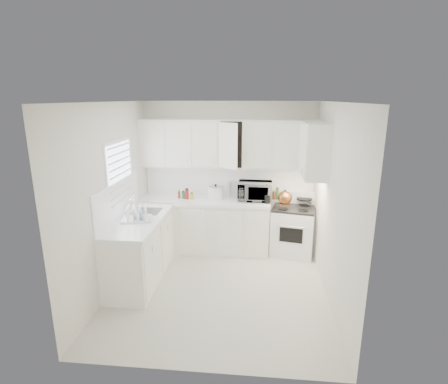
# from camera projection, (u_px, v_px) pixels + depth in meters

# --- Properties ---
(floor) EXTENTS (3.20, 3.20, 0.00)m
(floor) POSITION_uv_depth(u_px,v_px,m) (219.00, 288.00, 5.04)
(floor) COLOR silver
(floor) RESTS_ON ground
(ceiling) EXTENTS (3.20, 3.20, 0.00)m
(ceiling) POSITION_uv_depth(u_px,v_px,m) (219.00, 102.00, 4.36)
(ceiling) COLOR white
(ceiling) RESTS_ON ground
(wall_back) EXTENTS (3.00, 0.00, 3.00)m
(wall_back) POSITION_uv_depth(u_px,v_px,m) (229.00, 176.00, 6.24)
(wall_back) COLOR white
(wall_back) RESTS_ON ground
(wall_front) EXTENTS (3.00, 0.00, 3.00)m
(wall_front) POSITION_uv_depth(u_px,v_px,m) (199.00, 253.00, 3.16)
(wall_front) COLOR white
(wall_front) RESTS_ON ground
(wall_left) EXTENTS (0.00, 3.20, 3.20)m
(wall_left) POSITION_uv_depth(u_px,v_px,m) (111.00, 199.00, 4.84)
(wall_left) COLOR white
(wall_left) RESTS_ON ground
(wall_right) EXTENTS (0.00, 3.20, 3.20)m
(wall_right) POSITION_uv_depth(u_px,v_px,m) (333.00, 205.00, 4.56)
(wall_right) COLOR white
(wall_right) RESTS_ON ground
(window_blinds) EXTENTS (0.06, 0.96, 1.06)m
(window_blinds) POSITION_uv_depth(u_px,v_px,m) (121.00, 176.00, 5.11)
(window_blinds) COLOR white
(window_blinds) RESTS_ON wall_left
(lower_cabinets_back) EXTENTS (2.22, 0.60, 0.90)m
(lower_cabinets_back) POSITION_uv_depth(u_px,v_px,m) (205.00, 226.00, 6.21)
(lower_cabinets_back) COLOR white
(lower_cabinets_back) RESTS_ON floor
(lower_cabinets_left) EXTENTS (0.60, 1.60, 0.90)m
(lower_cabinets_left) POSITION_uv_depth(u_px,v_px,m) (141.00, 250.00, 5.23)
(lower_cabinets_left) COLOR white
(lower_cabinets_left) RESTS_ON floor
(countertop_back) EXTENTS (2.24, 0.64, 0.05)m
(countertop_back) POSITION_uv_depth(u_px,v_px,m) (205.00, 201.00, 6.08)
(countertop_back) COLOR white
(countertop_back) RESTS_ON lower_cabinets_back
(countertop_left) EXTENTS (0.64, 1.62, 0.05)m
(countertop_left) POSITION_uv_depth(u_px,v_px,m) (139.00, 220.00, 5.10)
(countertop_left) COLOR white
(countertop_left) RESTS_ON lower_cabinets_left
(backsplash_back) EXTENTS (2.98, 0.02, 0.55)m
(backsplash_back) POSITION_uv_depth(u_px,v_px,m) (229.00, 180.00, 6.25)
(backsplash_back) COLOR white
(backsplash_back) RESTS_ON wall_back
(backsplash_left) EXTENTS (0.02, 1.60, 0.55)m
(backsplash_left) POSITION_uv_depth(u_px,v_px,m) (118.00, 200.00, 5.05)
(backsplash_left) COLOR white
(backsplash_left) RESTS_ON wall_left
(upper_cabinets_back) EXTENTS (3.00, 0.33, 0.80)m
(upper_cabinets_back) POSITION_uv_depth(u_px,v_px,m) (228.00, 167.00, 6.03)
(upper_cabinets_back) COLOR white
(upper_cabinets_back) RESTS_ON wall_back
(upper_cabinets_right) EXTENTS (0.33, 0.90, 0.80)m
(upper_cabinets_right) POSITION_uv_depth(u_px,v_px,m) (312.00, 176.00, 5.31)
(upper_cabinets_right) COLOR white
(upper_cabinets_right) RESTS_ON wall_right
(sink) EXTENTS (0.42, 0.38, 0.30)m
(sink) POSITION_uv_depth(u_px,v_px,m) (146.00, 204.00, 5.40)
(sink) COLOR gray
(sink) RESTS_ON countertop_left
(stove) EXTENTS (0.81, 0.71, 1.08)m
(stove) POSITION_uv_depth(u_px,v_px,m) (293.00, 224.00, 6.04)
(stove) COLOR white
(stove) RESTS_ON floor
(tea_kettle) EXTENTS (0.34, 0.31, 0.27)m
(tea_kettle) POSITION_uv_depth(u_px,v_px,m) (285.00, 197.00, 5.77)
(tea_kettle) COLOR brown
(tea_kettle) RESTS_ON stove
(frying_pan) EXTENTS (0.37, 0.50, 0.04)m
(frying_pan) POSITION_uv_depth(u_px,v_px,m) (304.00, 198.00, 6.07)
(frying_pan) COLOR black
(frying_pan) RESTS_ON stove
(microwave) EXTENTS (0.58, 0.33, 0.39)m
(microwave) POSITION_uv_depth(u_px,v_px,m) (255.00, 189.00, 5.98)
(microwave) COLOR gray
(microwave) RESTS_ON countertop_back
(rice_cooker) EXTENTS (0.28, 0.28, 0.26)m
(rice_cooker) POSITION_uv_depth(u_px,v_px,m) (216.00, 192.00, 6.06)
(rice_cooker) COLOR white
(rice_cooker) RESTS_ON countertop_back
(paper_towel) EXTENTS (0.12, 0.12, 0.27)m
(paper_towel) POSITION_uv_depth(u_px,v_px,m) (228.00, 189.00, 6.20)
(paper_towel) COLOR white
(paper_towel) RESTS_ON countertop_back
(utensil_crock) EXTENTS (0.13, 0.13, 0.34)m
(utensil_crock) POSITION_uv_depth(u_px,v_px,m) (268.00, 193.00, 5.80)
(utensil_crock) COLOR black
(utensil_crock) RESTS_ON countertop_back
(dish_rack) EXTENTS (0.48, 0.40, 0.23)m
(dish_rack) POSITION_uv_depth(u_px,v_px,m) (136.00, 213.00, 5.01)
(dish_rack) COLOR white
(dish_rack) RESTS_ON countertop_left
(spice_left_0) EXTENTS (0.06, 0.06, 0.13)m
(spice_left_0) POSITION_uv_depth(u_px,v_px,m) (180.00, 193.00, 6.22)
(spice_left_0) COLOR brown
(spice_left_0) RESTS_ON countertop_back
(spice_left_1) EXTENTS (0.06, 0.06, 0.13)m
(spice_left_1) POSITION_uv_depth(u_px,v_px,m) (183.00, 195.00, 6.13)
(spice_left_1) COLOR #246E33
(spice_left_1) RESTS_ON countertop_back
(spice_left_2) EXTENTS (0.06, 0.06, 0.13)m
(spice_left_2) POSITION_uv_depth(u_px,v_px,m) (189.00, 193.00, 6.21)
(spice_left_2) COLOR #B0171C
(spice_left_2) RESTS_ON countertop_back
(spice_left_3) EXTENTS (0.06, 0.06, 0.13)m
(spice_left_3) POSITION_uv_depth(u_px,v_px,m) (192.00, 195.00, 6.11)
(spice_left_3) COLOR #AEBB2C
(spice_left_3) RESTS_ON countertop_back
(sauce_right_0) EXTENTS (0.06, 0.06, 0.19)m
(sauce_right_0) POSITION_uv_depth(u_px,v_px,m) (261.00, 193.00, 6.12)
(sauce_right_0) COLOR #B0171C
(sauce_right_0) RESTS_ON countertop_back
(sauce_right_1) EXTENTS (0.06, 0.06, 0.19)m
(sauce_right_1) POSITION_uv_depth(u_px,v_px,m) (264.00, 194.00, 6.05)
(sauce_right_1) COLOR #AEBB2C
(sauce_right_1) RESTS_ON countertop_back
(sauce_right_2) EXTENTS (0.06, 0.06, 0.19)m
(sauce_right_2) POSITION_uv_depth(u_px,v_px,m) (268.00, 193.00, 6.11)
(sauce_right_2) COLOR #4E1E16
(sauce_right_2) RESTS_ON countertop_back
(sauce_right_3) EXTENTS (0.06, 0.06, 0.19)m
(sauce_right_3) POSITION_uv_depth(u_px,v_px,m) (271.00, 194.00, 6.04)
(sauce_right_3) COLOR black
(sauce_right_3) RESTS_ON countertop_back
(sauce_right_4) EXTENTS (0.06, 0.06, 0.19)m
(sauce_right_4) POSITION_uv_depth(u_px,v_px,m) (274.00, 193.00, 6.10)
(sauce_right_4) COLOR brown
(sauce_right_4) RESTS_ON countertop_back
(sauce_right_5) EXTENTS (0.06, 0.06, 0.19)m
(sauce_right_5) POSITION_uv_depth(u_px,v_px,m) (277.00, 194.00, 6.03)
(sauce_right_5) COLOR #246E33
(sauce_right_5) RESTS_ON countertop_back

